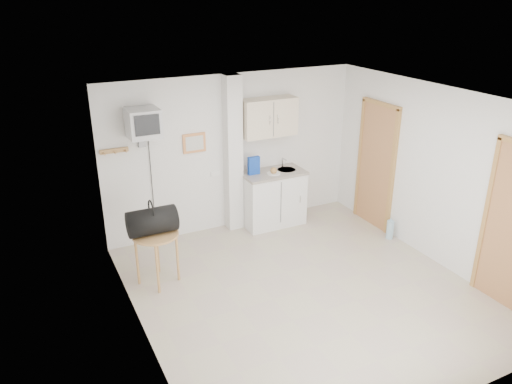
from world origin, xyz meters
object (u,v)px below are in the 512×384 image
crt_television (143,124)px  water_bottle (390,229)px  round_table (156,241)px  duffel_bag (152,221)px

crt_television → water_bottle: crt_television is taller
crt_television → water_bottle: 4.10m
round_table → duffel_bag: bearing=145.7°
round_table → water_bottle: round_table is taller
round_table → duffel_bag: duffel_bag is taller
crt_television → round_table: 1.64m
water_bottle → crt_television: bearing=158.4°
round_table → water_bottle: (3.63, -0.39, -0.47)m
crt_television → duffel_bag: (-0.22, -0.96, -1.03)m
duffel_bag → water_bottle: 3.75m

